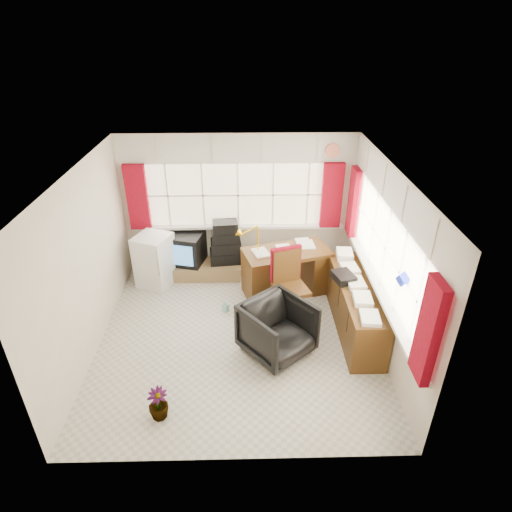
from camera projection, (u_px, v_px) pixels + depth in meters
The scene contains 20 objects.
ground at pixel (238, 337), 6.31m from camera, with size 4.00×4.00×0.00m, color beige.
room_walls at pixel (236, 247), 5.57m from camera, with size 4.00×4.00×4.00m.
window_back at pixel (239, 223), 7.54m from camera, with size 3.70×0.12×3.60m.
window_right at pixel (378, 281), 5.88m from camera, with size 0.12×3.70×3.60m.
curtains at pixel (299, 220), 6.42m from camera, with size 3.83×3.83×1.15m.
overhead_cabinets at pixel (305, 167), 6.08m from camera, with size 3.98×3.98×0.48m.
desk at pixel (286, 269), 7.13m from camera, with size 1.52×1.04×0.83m.
desk_lamp at pixel (258, 233), 6.77m from camera, with size 0.20×0.18×0.47m.
task_chair at pixel (288, 282), 6.45m from camera, with size 0.62×0.64×1.17m.
office_chair at pixel (277, 329), 5.84m from camera, with size 0.84×0.86×0.78m, color black.
radiator at pixel (287, 293), 6.89m from camera, with size 0.38×0.18×0.56m.
credenza at pixel (355, 305), 6.32m from camera, with size 0.50×2.00×0.85m.
file_tray at pixel (344, 277), 6.23m from camera, with size 0.27×0.34×0.11m, color black.
tv_bench at pixel (209, 270), 7.73m from camera, with size 1.40×0.50×0.25m, color #916C48.
crt_tv at pixel (186, 248), 7.61m from camera, with size 0.72×0.69×0.55m.
hifi_stack at pixel (226, 244), 7.57m from camera, with size 0.61×0.42×0.78m.
mini_fridge at pixel (155, 260), 7.35m from camera, with size 0.71×0.71×0.92m.
spray_bottle_a at pixel (244, 280), 7.37m from camera, with size 0.12×0.12×0.32m, color silver.
spray_bottle_b at pixel (226, 306), 6.81m from camera, with size 0.09×0.09×0.19m, color #87C9BF.
flower_vase at pixel (158, 404), 4.95m from camera, with size 0.24×0.24×0.42m, color black.
Camera 1 is at (0.15, -4.92, 4.13)m, focal length 30.00 mm.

